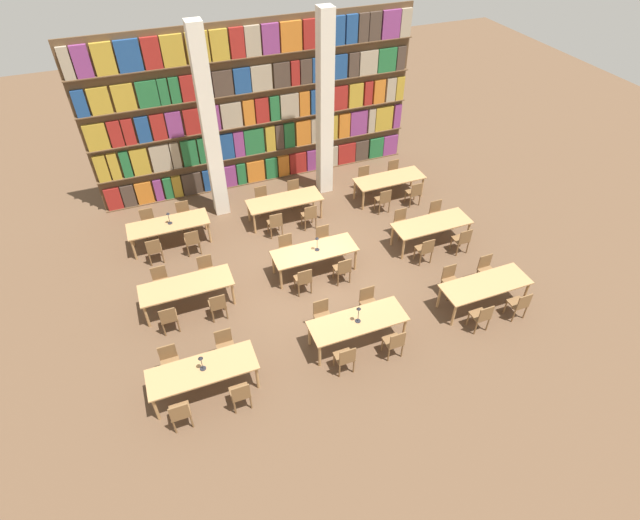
% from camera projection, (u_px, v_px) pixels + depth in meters
% --- Properties ---
extents(ground_plane, '(40.00, 40.00, 0.00)m').
position_uv_depth(ground_plane, '(317.00, 272.00, 14.43)').
color(ground_plane, brown).
extents(bookshelf_bank, '(10.99, 0.35, 5.50)m').
position_uv_depth(bookshelf_bank, '(258.00, 110.00, 16.53)').
color(bookshelf_bank, brown).
rests_on(bookshelf_bank, ground_plane).
extents(pillar_left, '(0.45, 0.45, 6.00)m').
position_uv_depth(pillar_left, '(209.00, 128.00, 14.81)').
color(pillar_left, silver).
rests_on(pillar_left, ground_plane).
extents(pillar_center, '(0.45, 0.45, 6.00)m').
position_uv_depth(pillar_center, '(325.00, 109.00, 15.83)').
color(pillar_center, silver).
rests_on(pillar_center, ground_plane).
extents(reading_table_0, '(2.40, 0.86, 0.78)m').
position_uv_depth(reading_table_0, '(203.00, 371.00, 10.95)').
color(reading_table_0, tan).
rests_on(reading_table_0, ground_plane).
extents(chair_0, '(0.42, 0.40, 0.90)m').
position_uv_depth(chair_0, '(180.00, 413.00, 10.40)').
color(chair_0, brown).
rests_on(chair_0, ground_plane).
extents(chair_1, '(0.42, 0.40, 0.90)m').
position_uv_depth(chair_1, '(170.00, 361.00, 11.41)').
color(chair_1, brown).
rests_on(chair_1, ground_plane).
extents(chair_2, '(0.42, 0.40, 0.90)m').
position_uv_depth(chair_2, '(240.00, 394.00, 10.76)').
color(chair_2, brown).
rests_on(chair_2, ground_plane).
extents(chair_3, '(0.42, 0.40, 0.90)m').
position_uv_depth(chair_3, '(225.00, 345.00, 11.77)').
color(chair_3, brown).
rests_on(chair_3, ground_plane).
extents(desk_lamp_0, '(0.14, 0.14, 0.42)m').
position_uv_depth(desk_lamp_0, '(201.00, 361.00, 10.72)').
color(desk_lamp_0, '#232328').
rests_on(desk_lamp_0, reading_table_0).
extents(reading_table_1, '(2.40, 0.86, 0.78)m').
position_uv_depth(reading_table_1, '(358.00, 323.00, 12.03)').
color(reading_table_1, tan).
rests_on(reading_table_1, ground_plane).
extents(chair_4, '(0.42, 0.40, 0.90)m').
position_uv_depth(chair_4, '(345.00, 358.00, 11.49)').
color(chair_4, brown).
rests_on(chair_4, ground_plane).
extents(chair_5, '(0.42, 0.40, 0.90)m').
position_uv_depth(chair_5, '(322.00, 315.00, 12.50)').
color(chair_5, brown).
rests_on(chair_5, ground_plane).
extents(chair_6, '(0.42, 0.40, 0.90)m').
position_uv_depth(chair_6, '(394.00, 342.00, 11.84)').
color(chair_6, brown).
rests_on(chair_6, ground_plane).
extents(chair_7, '(0.42, 0.40, 0.90)m').
position_uv_depth(chair_7, '(368.00, 302.00, 12.85)').
color(chair_7, brown).
rests_on(chair_7, ground_plane).
extents(desk_lamp_1, '(0.14, 0.14, 0.49)m').
position_uv_depth(desk_lamp_1, '(358.00, 312.00, 11.74)').
color(desk_lamp_1, '#232328').
rests_on(desk_lamp_1, reading_table_1).
extents(reading_table_2, '(2.40, 0.86, 0.78)m').
position_uv_depth(reading_table_2, '(485.00, 286.00, 13.00)').
color(reading_table_2, tan).
rests_on(reading_table_2, ground_plane).
extents(chair_8, '(0.42, 0.40, 0.90)m').
position_uv_depth(chair_8, '(481.00, 316.00, 12.48)').
color(chair_8, brown).
rests_on(chair_8, ground_plane).
extents(chair_9, '(0.42, 0.40, 0.90)m').
position_uv_depth(chair_9, '(450.00, 280.00, 13.48)').
color(chair_9, brown).
rests_on(chair_9, ground_plane).
extents(chair_10, '(0.42, 0.40, 0.90)m').
position_uv_depth(chair_10, '(519.00, 304.00, 12.79)').
color(chair_10, brown).
rests_on(chair_10, ground_plane).
extents(chair_11, '(0.42, 0.40, 0.90)m').
position_uv_depth(chair_11, '(486.00, 269.00, 13.80)').
color(chair_11, brown).
rests_on(chair_11, ground_plane).
extents(reading_table_3, '(2.40, 0.86, 0.78)m').
position_uv_depth(reading_table_3, '(186.00, 287.00, 12.97)').
color(reading_table_3, tan).
rests_on(reading_table_3, ground_plane).
extents(chair_12, '(0.42, 0.40, 0.90)m').
position_uv_depth(chair_12, '(169.00, 318.00, 12.43)').
color(chair_12, brown).
rests_on(chair_12, ground_plane).
extents(chair_13, '(0.42, 0.40, 0.90)m').
position_uv_depth(chair_13, '(161.00, 281.00, 13.44)').
color(chair_13, brown).
rests_on(chair_13, ground_plane).
extents(chair_14, '(0.42, 0.40, 0.90)m').
position_uv_depth(chair_14, '(218.00, 305.00, 12.77)').
color(chair_14, brown).
rests_on(chair_14, ground_plane).
extents(chair_15, '(0.42, 0.40, 0.90)m').
position_uv_depth(chair_15, '(206.00, 270.00, 13.78)').
color(chair_15, brown).
rests_on(chair_15, ground_plane).
extents(reading_table_4, '(2.40, 0.86, 0.78)m').
position_uv_depth(reading_table_4, '(314.00, 253.00, 14.02)').
color(reading_table_4, tan).
rests_on(reading_table_4, ground_plane).
extents(chair_16, '(0.42, 0.40, 0.90)m').
position_uv_depth(chair_16, '(304.00, 279.00, 13.49)').
color(chair_16, brown).
rests_on(chair_16, ground_plane).
extents(chair_17, '(0.42, 0.40, 0.90)m').
position_uv_depth(chair_17, '(287.00, 248.00, 14.50)').
color(chair_17, brown).
rests_on(chair_17, ground_plane).
extents(chair_18, '(0.42, 0.40, 0.90)m').
position_uv_depth(chair_18, '(343.00, 269.00, 13.81)').
color(chair_18, brown).
rests_on(chair_18, ground_plane).
extents(chair_19, '(0.42, 0.40, 0.90)m').
position_uv_depth(chair_19, '(324.00, 239.00, 14.82)').
color(chair_19, brown).
rests_on(chair_19, ground_plane).
extents(desk_lamp_2, '(0.14, 0.14, 0.46)m').
position_uv_depth(desk_lamp_2, '(317.00, 241.00, 13.78)').
color(desk_lamp_2, '#232328').
rests_on(desk_lamp_2, reading_table_4).
extents(reading_table_5, '(2.40, 0.86, 0.78)m').
position_uv_depth(reading_table_5, '(432.00, 225.00, 14.99)').
color(reading_table_5, tan).
rests_on(reading_table_5, ground_plane).
extents(chair_20, '(0.42, 0.40, 0.90)m').
position_uv_depth(chair_20, '(425.00, 249.00, 14.45)').
color(chair_20, brown).
rests_on(chair_20, ground_plane).
extents(chair_21, '(0.42, 0.40, 0.90)m').
position_uv_depth(chair_21, '(401.00, 222.00, 15.46)').
color(chair_21, brown).
rests_on(chair_21, ground_plane).
extents(chair_22, '(0.42, 0.40, 0.90)m').
position_uv_depth(chair_22, '(462.00, 240.00, 14.80)').
color(chair_22, brown).
rests_on(chair_22, ground_plane).
extents(chair_23, '(0.42, 0.40, 0.90)m').
position_uv_depth(chair_23, '(437.00, 213.00, 15.81)').
color(chair_23, brown).
rests_on(chair_23, ground_plane).
extents(reading_table_6, '(2.40, 0.86, 0.78)m').
position_uv_depth(reading_table_6, '(168.00, 225.00, 14.97)').
color(reading_table_6, tan).
rests_on(reading_table_6, ground_plane).
extents(chair_24, '(0.42, 0.40, 0.90)m').
position_uv_depth(chair_24, '(154.00, 249.00, 14.46)').
color(chair_24, brown).
rests_on(chair_24, ground_plane).
extents(chair_25, '(0.42, 0.40, 0.90)m').
position_uv_depth(chair_25, '(148.00, 222.00, 15.46)').
color(chair_25, brown).
rests_on(chair_25, ground_plane).
extents(chair_26, '(0.42, 0.40, 0.90)m').
position_uv_depth(chair_26, '(192.00, 241.00, 14.76)').
color(chair_26, brown).
rests_on(chair_26, ground_plane).
extents(chair_27, '(0.42, 0.40, 0.90)m').
position_uv_depth(chair_27, '(184.00, 214.00, 15.77)').
color(chair_27, brown).
rests_on(chair_27, ground_plane).
extents(desk_lamp_3, '(0.14, 0.14, 0.40)m').
position_uv_depth(desk_lamp_3, '(168.00, 216.00, 14.75)').
color(desk_lamp_3, '#232328').
rests_on(desk_lamp_3, reading_table_6).
extents(reading_table_7, '(2.40, 0.86, 0.78)m').
position_uv_depth(reading_table_7, '(285.00, 202.00, 15.93)').
color(reading_table_7, tan).
rests_on(reading_table_7, ground_plane).
extents(chair_28, '(0.42, 0.40, 0.90)m').
position_uv_depth(chair_28, '(275.00, 223.00, 15.41)').
color(chair_28, brown).
rests_on(chair_28, ground_plane).
extents(chair_29, '(0.42, 0.40, 0.90)m').
position_uv_depth(chair_29, '(262.00, 199.00, 16.42)').
color(chair_29, brown).
rests_on(chair_29, ground_plane).
extents(chair_30, '(0.42, 0.40, 0.90)m').
position_uv_depth(chair_30, '(309.00, 215.00, 15.72)').
color(chair_30, brown).
rests_on(chair_30, ground_plane).
extents(chair_31, '(0.42, 0.40, 0.90)m').
position_uv_depth(chair_31, '(295.00, 192.00, 16.73)').
color(chair_31, brown).
rests_on(chair_31, ground_plane).
extents(reading_table_8, '(2.40, 0.86, 0.78)m').
position_uv_depth(reading_table_8, '(389.00, 180.00, 16.92)').
color(reading_table_8, tan).
rests_on(reading_table_8, ground_plane).
extents(chair_32, '(0.42, 0.40, 0.90)m').
position_uv_depth(chair_32, '(383.00, 200.00, 16.39)').
color(chair_32, brown).
rests_on(chair_32, ground_plane).
extents(chair_33, '(0.42, 0.40, 0.90)m').
position_uv_depth(chair_33, '(365.00, 178.00, 17.40)').
color(chair_33, brown).
rests_on(chair_33, ground_plane).
extents(chair_34, '(0.42, 0.40, 0.90)m').
position_uv_depth(chair_34, '(414.00, 193.00, 16.71)').
color(chair_34, brown).
rests_on(chair_34, ground_plane).
extents(chair_35, '(0.42, 0.40, 0.90)m').
position_uv_depth(chair_35, '(394.00, 172.00, 17.72)').
color(chair_35, brown).
rests_on(chair_35, ground_plane).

